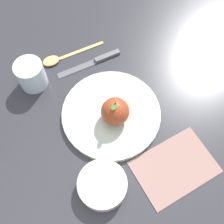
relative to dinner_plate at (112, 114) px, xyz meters
name	(u,v)px	position (x,y,z in m)	size (l,w,h in m)	color
ground_plane	(115,107)	(-0.02, 0.00, -0.01)	(2.40, 2.40, 0.00)	#2D2D33
dinner_plate	(112,114)	(0.00, 0.00, 0.00)	(0.25, 0.25, 0.02)	#B2C6B2
apple	(115,111)	(0.01, 0.01, 0.04)	(0.07, 0.07, 0.08)	#9E3D1E
side_bowl	(102,185)	(0.18, 0.05, 0.01)	(0.11, 0.11, 0.04)	silver
cup	(31,74)	(-0.02, -0.23, 0.03)	(0.07, 0.07, 0.08)	silver
knife	(95,61)	(-0.14, -0.11, -0.01)	(0.15, 0.14, 0.01)	#59595E
spoon	(58,58)	(-0.11, -0.21, 0.00)	(0.15, 0.14, 0.01)	#D8B766
linen_napkin	(175,167)	(0.07, 0.19, -0.01)	(0.13, 0.19, 0.00)	gray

